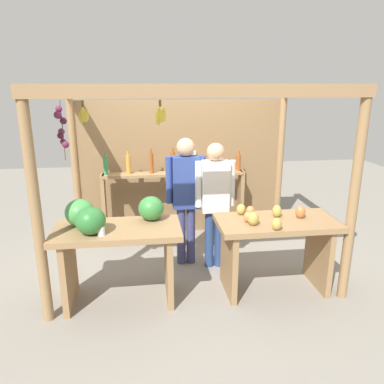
{
  "coord_description": "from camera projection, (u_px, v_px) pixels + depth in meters",
  "views": [
    {
      "loc": [
        -0.55,
        -4.32,
        2.21
      ],
      "look_at": [
        0.0,
        -0.21,
        0.99
      ],
      "focal_mm": 34.8,
      "sensor_mm": 36.0,
      "label": 1
    }
  ],
  "objects": [
    {
      "name": "ground_plane",
      "position": [
        190.0,
        261.0,
        4.8
      ],
      "size": [
        12.0,
        12.0,
        0.0
      ],
      "primitive_type": "plane",
      "color": "gray",
      "rests_on": "ground"
    },
    {
      "name": "market_stall",
      "position": [
        185.0,
        155.0,
        4.87
      ],
      "size": [
        3.15,
        2.17,
        2.2
      ],
      "color": "#99754C",
      "rests_on": "ground"
    },
    {
      "name": "fruit_counter_left",
      "position": [
        113.0,
        236.0,
        3.77
      ],
      "size": [
        1.27,
        0.69,
        1.09
      ],
      "color": "#99754C",
      "rests_on": "ground"
    },
    {
      "name": "fruit_counter_right",
      "position": [
        275.0,
        239.0,
        4.0
      ],
      "size": [
        1.27,
        0.65,
        0.96
      ],
      "color": "#99754C",
      "rests_on": "ground"
    },
    {
      "name": "bottle_shelf_unit",
      "position": [
        174.0,
        186.0,
        5.29
      ],
      "size": [
        2.02,
        0.22,
        1.35
      ],
      "color": "#99754C",
      "rests_on": "ground"
    },
    {
      "name": "vendor_man",
      "position": [
        186.0,
        191.0,
        4.5
      ],
      "size": [
        0.48,
        0.22,
        1.6
      ],
      "rotation": [
        0.0,
        0.0,
        0.02
      ],
      "color": "#3A3E6E",
      "rests_on": "ground"
    },
    {
      "name": "vendor_woman",
      "position": [
        215.0,
        195.0,
        4.43
      ],
      "size": [
        0.48,
        0.21,
        1.55
      ],
      "rotation": [
        0.0,
        0.0,
        -0.01
      ],
      "color": "navy",
      "rests_on": "ground"
    }
  ]
}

